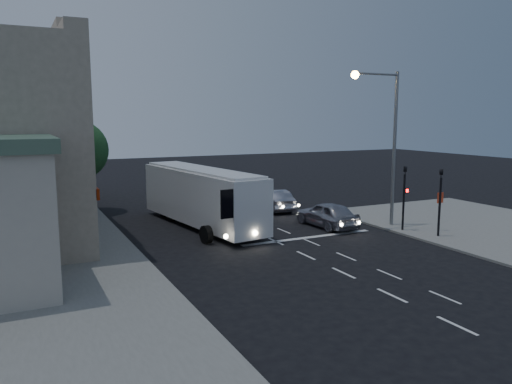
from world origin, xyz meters
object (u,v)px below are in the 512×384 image
car_suv (327,214)px  car_sedan_a (275,200)px  car_sedan_c (219,180)px  traffic_signal_main (404,190)px  tour_bus (201,195)px  car_sedan_b (240,189)px  regulatory_sign (439,205)px  street_tree (78,147)px  streetlight (386,131)px  car_extra (196,175)px  traffic_signal_side (440,194)px

car_suv → car_sedan_a: car_suv is taller
car_sedan_c → traffic_signal_main: traffic_signal_main is taller
tour_bus → car_sedan_b: tour_bus is taller
regulatory_sign → street_tree: bearing=138.9°
regulatory_sign → car_sedan_a: bearing=116.1°
car_sedan_a → car_sedan_c: car_sedan_c is taller
car_suv → traffic_signal_main: (3.15, -3.02, 1.65)m
tour_bus → street_tree: street_tree is taller
car_sedan_a → streetlight: (3.09, -7.88, 5.01)m
streetlight → car_sedan_a: bearing=111.4°
car_sedan_b → tour_bus: bearing=61.5°
tour_bus → car_sedan_b: 10.09m
car_extra → car_sedan_b: bearing=80.2°
tour_bus → traffic_signal_main: bearing=-41.0°
car_sedan_a → street_tree: street_tree is taller
traffic_signal_side → regulatory_sign: bearing=43.9°
car_sedan_c → streetlight: streetlight is taller
car_sedan_a → street_tree: bearing=-13.6°
tour_bus → car_extra: size_ratio=2.32×
car_sedan_b → car_suv: bearing=102.0°
traffic_signal_main → traffic_signal_side: 2.10m
car_sedan_b → traffic_signal_side: size_ratio=1.40×
car_sedan_a → traffic_signal_main: (3.35, -9.30, 1.70)m
traffic_signal_main → traffic_signal_side: same height
car_suv → car_extra: bearing=-92.4°
car_sedan_b → car_sedan_c: car_sedan_b is taller
car_suv → car_sedan_c: 17.68m
traffic_signal_main → car_suv: bearing=136.2°
car_suv → car_sedan_c: size_ratio=0.77×
streetlight → traffic_signal_main: bearing=-79.8°
car_extra → car_sedan_a: bearing=82.0°
car_sedan_a → car_extra: bearing=-81.8°
car_sedan_a → streetlight: bearing=119.5°
car_suv → traffic_signal_side: bearing=124.6°
tour_bus → car_sedan_c: 15.86m
tour_bus → car_suv: (6.70, -3.44, -1.13)m
tour_bus → traffic_signal_main: 11.79m
car_extra → regulatory_sign: size_ratio=2.29×
car_sedan_c → car_extra: car_extra is taller
car_sedan_c → traffic_signal_main: 20.98m
car_suv → car_extra: (-0.25, 22.78, 0.06)m
car_sedan_c → street_tree: (-12.85, -6.46, 3.68)m
traffic_signal_side → traffic_signal_main: bearing=109.5°
regulatory_sign → traffic_signal_side: bearing=-136.1°
tour_bus → traffic_signal_side: 13.52m
car_sedan_c → regulatory_sign: size_ratio=2.67×
car_sedan_a → car_extra: size_ratio=0.88×
street_tree → streetlight: bearing=-39.5°
street_tree → car_extra: bearing=43.0°
car_sedan_b → regulatory_sign: bearing=118.5°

